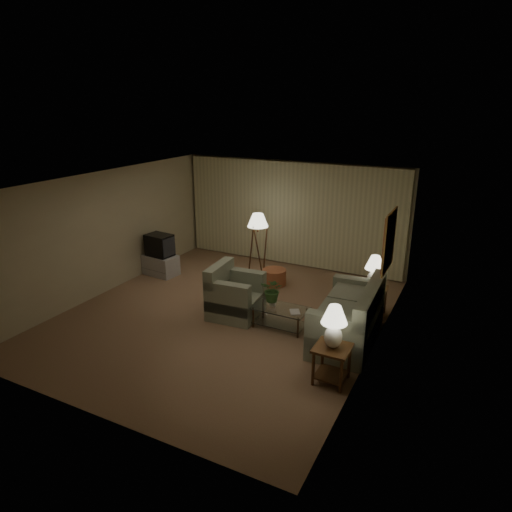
% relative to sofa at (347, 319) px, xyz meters
% --- Properties ---
extents(ground, '(7.00, 7.00, 0.00)m').
position_rel_sofa_xyz_m(ground, '(-2.50, -0.09, -0.43)').
color(ground, brown).
rests_on(ground, ground).
extents(room_shell, '(6.04, 7.02, 2.72)m').
position_rel_sofa_xyz_m(room_shell, '(-2.48, 1.41, 1.31)').
color(room_shell, '#BFB693').
rests_on(room_shell, ground).
extents(sofa, '(2.05, 1.16, 0.87)m').
position_rel_sofa_xyz_m(sofa, '(0.00, 0.00, 0.00)').
color(sofa, gray).
rests_on(sofa, ground).
extents(armchair, '(1.13, 1.08, 0.83)m').
position_rel_sofa_xyz_m(armchair, '(-2.28, -0.00, -0.02)').
color(armchair, gray).
rests_on(armchair, ground).
extents(side_table_near, '(0.53, 0.53, 0.60)m').
position_rel_sofa_xyz_m(side_table_near, '(0.15, -1.35, -0.02)').
color(side_table_near, '#381C0F').
rests_on(side_table_near, ground).
extents(side_table_far, '(0.56, 0.47, 0.60)m').
position_rel_sofa_xyz_m(side_table_far, '(0.15, 1.25, -0.03)').
color(side_table_far, '#381C0F').
rests_on(side_table_far, ground).
extents(table_lamp_near, '(0.40, 0.40, 0.68)m').
position_rel_sofa_xyz_m(table_lamp_near, '(0.15, -1.35, 0.57)').
color(table_lamp_near, silver).
rests_on(table_lamp_near, side_table_near).
extents(table_lamp_far, '(0.38, 0.38, 0.66)m').
position_rel_sofa_xyz_m(table_lamp_far, '(0.15, 1.25, 0.55)').
color(table_lamp_far, silver).
rests_on(table_lamp_far, side_table_far).
extents(coffee_table, '(1.06, 0.58, 0.41)m').
position_rel_sofa_xyz_m(coffee_table, '(-1.27, -0.10, -0.16)').
color(coffee_table, silver).
rests_on(coffee_table, ground).
extents(tv_cabinet, '(0.93, 0.69, 0.50)m').
position_rel_sofa_xyz_m(tv_cabinet, '(-5.05, 1.14, -0.18)').
color(tv_cabinet, '#B1B1B4').
rests_on(tv_cabinet, ground).
extents(crt_tv, '(0.72, 0.58, 0.53)m').
position_rel_sofa_xyz_m(crt_tv, '(-5.05, 1.14, 0.33)').
color(crt_tv, black).
rests_on(crt_tv, tv_cabinet).
extents(floor_lamp, '(0.51, 0.51, 1.56)m').
position_rel_sofa_xyz_m(floor_lamp, '(-2.89, 2.21, 0.38)').
color(floor_lamp, '#381C0F').
rests_on(floor_lamp, ground).
extents(ottoman, '(0.66, 0.66, 0.37)m').
position_rel_sofa_xyz_m(ottoman, '(-2.27, 1.82, -0.25)').
color(ottoman, '#B3593C').
rests_on(ottoman, ground).
extents(vase, '(0.17, 0.17, 0.14)m').
position_rel_sofa_xyz_m(vase, '(-1.42, -0.10, 0.05)').
color(vase, white).
rests_on(vase, coffee_table).
extents(flowers, '(0.44, 0.38, 0.47)m').
position_rel_sofa_xyz_m(flowers, '(-1.42, -0.10, 0.36)').
color(flowers, '#39682E').
rests_on(flowers, vase).
extents(book, '(0.27, 0.30, 0.02)m').
position_rel_sofa_xyz_m(book, '(-1.02, -0.20, -0.01)').
color(book, olive).
rests_on(book, coffee_table).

